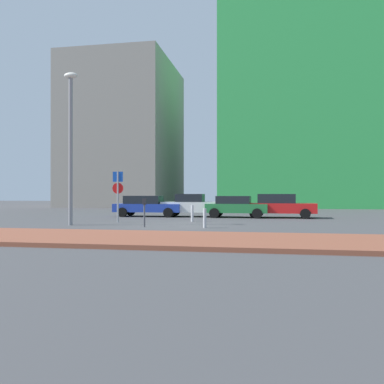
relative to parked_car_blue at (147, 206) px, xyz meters
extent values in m
plane|color=#424244|center=(3.46, -6.86, -0.75)|extent=(120.00, 120.00, 0.00)
cube|color=brown|center=(3.46, -13.86, -0.68)|extent=(40.00, 4.46, 0.14)
cube|color=#1E389E|center=(0.11, 0.00, -0.16)|extent=(4.64, 1.90, 0.55)
cube|color=black|center=(-0.24, -0.01, 0.39)|extent=(2.48, 1.71, 0.55)
cylinder|color=black|center=(1.65, 0.94, -0.43)|extent=(0.65, 0.24, 0.64)
cylinder|color=black|center=(1.69, -0.85, -0.43)|extent=(0.65, 0.24, 0.64)
cylinder|color=black|center=(-1.48, 0.86, -0.43)|extent=(0.65, 0.24, 0.64)
cylinder|color=black|center=(-1.43, -0.93, -0.43)|extent=(0.65, 0.24, 0.64)
cube|color=white|center=(3.20, 0.29, -0.09)|extent=(4.32, 1.87, 0.69)
cube|color=black|center=(2.95, 0.29, 0.52)|extent=(1.87, 1.65, 0.54)
cylinder|color=black|center=(4.63, 1.21, -0.43)|extent=(0.65, 0.24, 0.64)
cylinder|color=black|center=(4.68, -0.53, -0.43)|extent=(0.65, 0.24, 0.64)
cylinder|color=black|center=(1.72, 1.11, -0.43)|extent=(0.65, 0.24, 0.64)
cylinder|color=black|center=(1.78, -0.62, -0.43)|extent=(0.65, 0.24, 0.64)
cube|color=#237238|center=(6.14, -0.06, -0.14)|extent=(4.06, 1.81, 0.59)
cube|color=black|center=(5.92, -0.05, 0.40)|extent=(2.23, 1.61, 0.50)
cylinder|color=black|center=(7.53, 0.72, -0.43)|extent=(0.65, 0.24, 0.64)
cylinder|color=black|center=(7.46, -0.94, -0.43)|extent=(0.65, 0.24, 0.64)
cylinder|color=black|center=(4.81, 0.82, -0.43)|extent=(0.65, 0.24, 0.64)
cylinder|color=black|center=(4.75, -0.85, -0.43)|extent=(0.65, 0.24, 0.64)
cube|color=red|center=(8.90, 0.15, -0.12)|extent=(4.65, 2.05, 0.63)
cube|color=black|center=(8.70, 0.16, 0.50)|extent=(2.44, 1.80, 0.59)
cylinder|color=black|center=(10.49, 1.00, -0.43)|extent=(0.65, 0.25, 0.64)
cylinder|color=black|center=(10.41, -0.84, -0.43)|extent=(0.65, 0.25, 0.64)
cylinder|color=black|center=(7.39, 1.15, -0.43)|extent=(0.65, 0.25, 0.64)
cylinder|color=black|center=(7.30, -0.69, -0.43)|extent=(0.65, 0.25, 0.64)
cylinder|color=gray|center=(0.10, -5.81, 0.64)|extent=(0.10, 0.10, 2.79)
cube|color=#1447B7|center=(0.10, -5.81, 1.74)|extent=(0.55, 0.10, 0.55)
cylinder|color=red|center=(0.10, -5.81, 1.11)|extent=(0.60, 0.09, 0.60)
cylinder|color=#4C4C51|center=(2.43, -8.50, -0.22)|extent=(0.08, 0.08, 1.06)
cube|color=black|center=(2.43, -8.50, 0.45)|extent=(0.18, 0.14, 0.28)
cylinder|color=gray|center=(-1.54, -8.03, 2.91)|extent=(0.20, 0.20, 7.32)
ellipsoid|color=silver|center=(-1.54, -8.03, 6.72)|extent=(0.70, 0.36, 0.30)
cylinder|color=#B7B7BC|center=(3.98, -4.53, -0.29)|extent=(0.15, 0.15, 0.93)
cylinder|color=#B7B7BC|center=(5.29, -8.44, -0.31)|extent=(0.16, 0.16, 0.89)
cube|color=green|center=(12.35, 22.85, 12.56)|extent=(19.10, 13.17, 26.62)
cube|color=gray|center=(-9.63, 22.36, 8.15)|extent=(12.06, 14.92, 17.80)
camera|label=1|loc=(8.15, -26.98, 0.82)|focal=38.34mm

